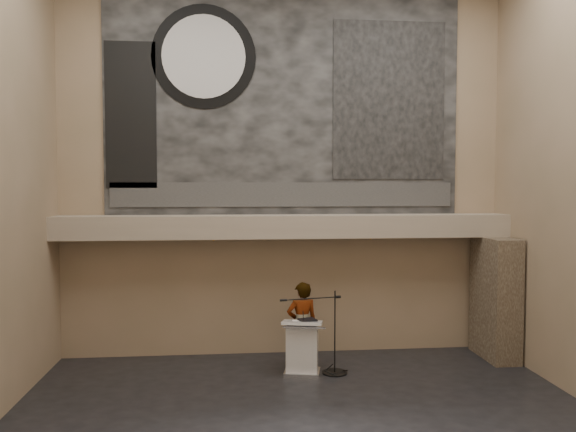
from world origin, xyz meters
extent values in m
plane|color=black|center=(0.00, 0.00, 0.00)|extent=(10.00, 10.00, 0.00)
cube|color=#867355|center=(0.00, 4.00, 4.25)|extent=(10.00, 0.02, 8.50)
cube|color=#867355|center=(0.00, -4.00, 4.25)|extent=(10.00, 0.02, 8.50)
cube|color=gray|center=(0.00, 3.60, 2.95)|extent=(10.00, 0.80, 0.50)
cylinder|color=#B2893D|center=(-1.60, 3.55, 2.67)|extent=(0.04, 0.04, 0.06)
cylinder|color=#B2893D|center=(1.90, 3.55, 2.67)|extent=(0.04, 0.04, 0.06)
cube|color=black|center=(0.00, 3.97, 5.70)|extent=(8.00, 0.05, 5.00)
cube|color=#303030|center=(0.00, 3.93, 3.65)|extent=(7.76, 0.02, 0.55)
cylinder|color=black|center=(-1.80, 3.93, 6.70)|extent=(2.30, 0.02, 2.30)
cylinder|color=silver|center=(-1.80, 3.91, 6.70)|extent=(1.84, 0.02, 1.84)
cube|color=black|center=(2.40, 3.93, 5.80)|extent=(2.60, 0.02, 3.60)
cube|color=black|center=(-3.40, 3.93, 5.40)|extent=(1.10, 0.02, 3.20)
cube|color=#433629|center=(4.65, 3.15, 1.35)|extent=(0.60, 1.40, 2.70)
cube|color=silver|center=(0.22, 2.44, 0.04)|extent=(0.81, 0.68, 0.08)
cube|color=silver|center=(0.22, 2.44, 0.56)|extent=(0.71, 0.56, 0.96)
cube|color=silver|center=(0.22, 2.42, 1.07)|extent=(0.90, 0.72, 0.14)
cube|color=black|center=(0.33, 2.45, 1.12)|extent=(0.40, 0.36, 0.04)
cube|color=white|center=(0.12, 2.39, 1.10)|extent=(0.24, 0.32, 0.00)
imported|color=white|center=(0.27, 2.88, 0.91)|extent=(0.72, 0.53, 1.82)
cylinder|color=black|center=(0.89, 2.45, 0.01)|extent=(0.52, 0.52, 0.02)
cylinder|color=black|center=(0.89, 2.45, 0.85)|extent=(0.03, 0.03, 1.71)
cylinder|color=black|center=(0.35, 2.34, 1.58)|extent=(1.20, 0.26, 0.02)
camera|label=1|loc=(-1.16, -8.74, 3.83)|focal=35.00mm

